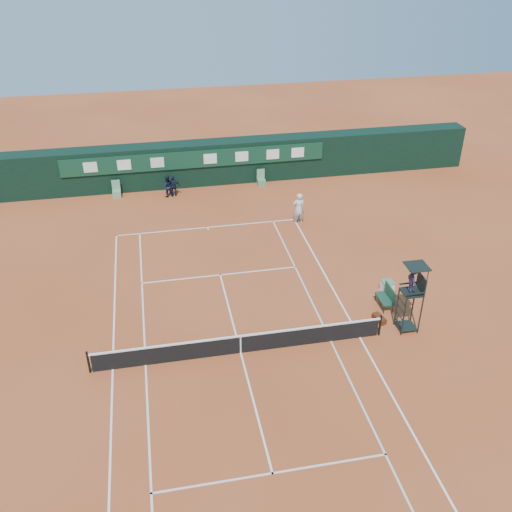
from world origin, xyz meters
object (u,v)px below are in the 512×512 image
(tennis_net, at_px, (241,344))
(umpire_chair, at_px, (413,284))
(cooler, at_px, (387,287))
(player_bench, at_px, (387,296))
(player, at_px, (299,209))

(tennis_net, relative_size, umpire_chair, 3.77)
(umpire_chair, distance_m, cooler, 3.67)
(tennis_net, relative_size, player_bench, 10.75)
(umpire_chair, relative_size, player_bench, 2.85)
(tennis_net, xyz_separation_m, umpire_chair, (7.78, 0.20, 1.95))
(player_bench, distance_m, cooler, 1.27)
(player_bench, bearing_deg, cooler, 65.36)
(player_bench, xyz_separation_m, player, (-1.98, 9.27, 0.43))
(tennis_net, bearing_deg, cooler, 21.45)
(player_bench, relative_size, player, 0.59)
(umpire_chair, bearing_deg, tennis_net, -178.50)
(cooler, distance_m, player, 8.54)
(cooler, bearing_deg, player, 107.08)
(tennis_net, height_order, player_bench, same)
(umpire_chair, xyz_separation_m, cooler, (0.30, 2.97, -2.13))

